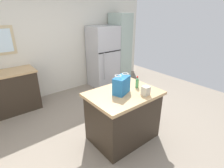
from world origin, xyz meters
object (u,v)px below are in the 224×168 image
Objects in this scene: tall_cabinet at (120,49)px; shopping_bag at (121,85)px; small_box at (146,91)px; bottle at (137,83)px; refrigerator at (103,57)px; kitchen_island at (123,115)px.

tall_cabinet reaches higher than shopping_bag.
bottle reaches higher than small_box.
shopping_bag is at bearing -130.64° from tall_cabinet.
refrigerator reaches higher than bottle.
kitchen_island is at bearing -118.43° from refrigerator.
refrigerator is 0.84× the size of tall_cabinet.
small_box reaches higher than kitchen_island.
small_box is (-1.59, -2.43, -0.06)m from tall_cabinet.
refrigerator is 2.47m from shopping_bag.
tall_cabinet is at bearing 56.80° from small_box.
kitchen_island is 0.61m from small_box.
tall_cabinet is 2.61m from bottle.
small_box is 0.30m from bottle.
shopping_bag reaches higher than small_box.
shopping_bag is (-0.05, 0.01, 0.57)m from kitchen_island.
shopping_bag reaches higher than bottle.
shopping_bag is at bearing 131.87° from small_box.
tall_cabinet is (1.80, 2.15, 0.57)m from kitchen_island.
bottle is at bearing 69.59° from small_box.
shopping_bag is at bearing -179.71° from bottle.
kitchen_island is 0.57m from shopping_bag.
bottle is at bearing 1.68° from kitchen_island.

